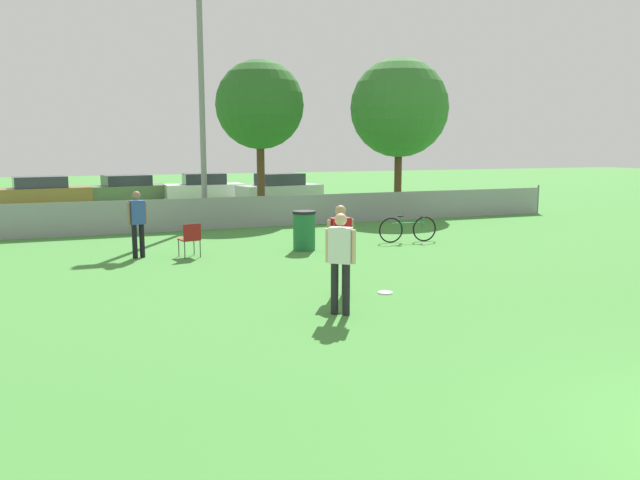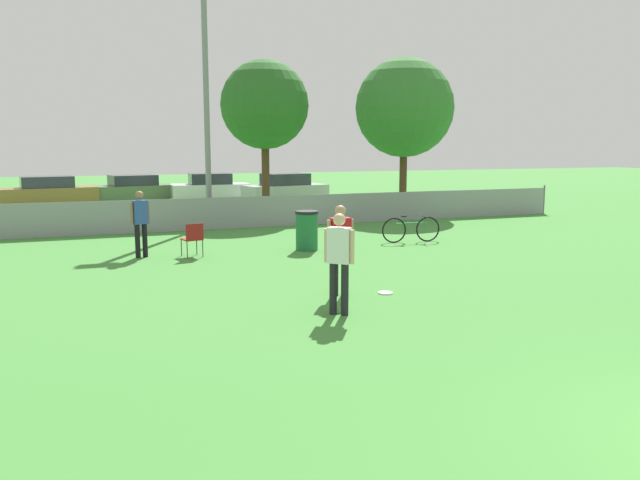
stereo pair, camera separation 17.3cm
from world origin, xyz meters
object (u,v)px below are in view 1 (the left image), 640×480
Objects in this scene: folding_chair_sideline at (190,237)px; bicycle_sideline at (408,229)px; player_receiver_white at (341,257)px; parked_car_white at (204,188)px; spectator_in_blue at (137,220)px; frisbee_disc at (385,292)px; tree_near_pole at (260,105)px; tree_far_right at (399,108)px; light_pole at (201,83)px; parked_car_olive at (127,189)px; trash_bin at (304,230)px; parked_car_tan at (41,192)px; parked_car_silver at (280,189)px; player_defender_red at (340,244)px.

folding_chair_sideline is 0.49× the size of bicycle_sideline.
parked_car_white is (2.13, 22.25, -0.31)m from player_receiver_white.
spectator_in_blue is 7.20m from frisbee_disc.
frisbee_disc is (1.45, 1.10, -1.00)m from player_receiver_white.
tree_near_pole is 5.98m from tree_far_right.
light_pole is at bearing -134.33° from spectator_in_blue.
parked_car_olive is 1.12× the size of parked_car_white.
player_receiver_white is at bearing 90.50° from folding_chair_sideline.
trash_bin is (1.48, -6.33, -4.50)m from light_pole.
trash_bin is at bearing -169.78° from bicycle_sideline.
bicycle_sideline is 0.40× the size of parked_car_tan.
frisbee_disc is at bearing -96.48° from tree_near_pole.
frisbee_disc is 5.41m from trash_bin.
player_receiver_white is (-0.25, -12.81, -4.03)m from light_pole.
spectator_in_blue is 15.75m from parked_car_tan.
tree_near_pole reaches higher than parked_car_tan.
bicycle_sideline is (4.88, -6.13, -4.66)m from light_pole.
parked_car_white is at bearing 135.76° from parked_car_silver.
parked_car_silver reaches higher than parked_car_olive.
bicycle_sideline is (6.52, 0.18, -0.13)m from folding_chair_sideline.
parked_car_silver is at bearing -139.84° from spectator_in_blue.
player_receiver_white is 1.60× the size of trash_bin.
player_defender_red is (0.32, -11.51, -4.03)m from light_pole.
light_pole is 10.56m from parked_car_white.
light_pole is 4.96× the size of spectator_in_blue.
player_receiver_white reaches higher than parked_car_silver.
bicycle_sideline is at bearing -78.26° from parked_car_olive.
parked_car_tan is (-8.59, 7.29, -3.78)m from tree_near_pole.
bicycle_sideline is at bearing -100.70° from parked_car_silver.
frisbee_disc is at bearing -10.87° from player_defender_red.
bicycle_sideline is at bearing 160.12° from spectator_in_blue.
spectator_in_blue is at bearing 151.98° from player_receiver_white.
tree_near_pole is 8.12m from parked_car_white.
player_receiver_white is at bearing -111.76° from player_defender_red.
bicycle_sideline is (3.67, 5.58, 0.38)m from frisbee_disc.
tree_near_pole is at bearing -128.91° from folding_chair_sideline.
player_defender_red reaches higher than bicycle_sideline.
tree_near_pole is at bearing -80.74° from parked_car_white.
parked_car_silver is (10.97, -2.46, 0.01)m from parked_car_tan.
light_pole reaches higher than parked_car_silver.
light_pole is at bearing -90.33° from parked_car_olive.
light_pole reaches higher than parked_car_olive.
tree_near_pole is 3.43× the size of bicycle_sideline.
parked_car_white is at bearing 87.44° from player_defender_red.
player_receiver_white is 23.09m from parked_car_tan.
player_defender_red is 1.02× the size of spectator_in_blue.
player_defender_red is at bearing -92.32° from parked_car_white.
player_receiver_white is at bearing -93.51° from parked_car_white.
parked_car_silver is (5.18, 7.15, -4.34)m from light_pole.
player_defender_red is 0.41× the size of parked_car_silver.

